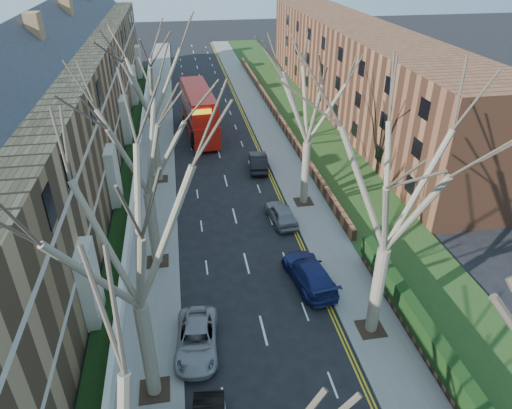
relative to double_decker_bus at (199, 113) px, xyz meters
name	(u,v)px	position (x,y,z in m)	size (l,w,h in m)	color
pavement_left	(158,135)	(-4.55, 0.41, -2.30)	(3.00, 102.00, 0.12)	slate
pavement_right	(267,128)	(7.45, 0.41, -2.30)	(3.00, 102.00, 0.12)	slate
terrace_left	(58,114)	(-12.19, -7.59, 3.17)	(9.70, 78.00, 13.60)	brown
flats_right	(356,70)	(18.91, 4.41, 2.62)	(13.97, 54.00, 10.00)	brown
wall_hedge_right	(473,409)	(9.15, -36.59, -1.24)	(0.70, 24.00, 1.80)	brown
front_wall_left	(138,161)	(-6.20, -7.59, -1.74)	(0.30, 78.00, 1.00)	white
grass_verge_right	(306,125)	(11.95, 0.41, -2.21)	(6.00, 102.00, 0.06)	#1E3B15
tree_left_mid	(126,219)	(-4.25, -32.59, 7.19)	(10.50, 10.50, 14.71)	#665D49
tree_left_far	(140,129)	(-4.25, -22.59, 6.88)	(10.15, 10.15, 14.22)	#665D49
tree_left_dist	(147,70)	(-4.25, -10.59, 7.19)	(10.50, 10.50, 14.71)	#665D49
tree_right_mid	(398,171)	(7.15, -30.59, 7.19)	(10.50, 10.50, 14.71)	#665D49
tree_right_far	(310,89)	(7.15, -16.59, 6.88)	(10.15, 10.15, 14.22)	#665D49
double_decker_bus	(199,113)	(0.00, 0.00, 0.00)	(3.53, 11.67, 4.79)	red
car_left_far	(197,340)	(-2.13, -30.26, -1.73)	(2.11, 4.57, 1.27)	gray
car_right_near	(309,273)	(4.92, -26.18, -1.61)	(2.10, 5.16, 1.50)	navy
car_right_mid	(281,213)	(4.76, -18.95, -1.67)	(1.64, 4.06, 1.38)	gray
car_right_far	(258,161)	(4.68, -9.69, -1.63)	(1.55, 4.45, 1.46)	black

